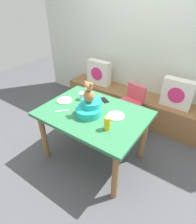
{
  "coord_description": "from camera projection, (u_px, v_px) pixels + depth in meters",
  "views": [
    {
      "loc": [
        1.12,
        -1.51,
        1.99
      ],
      "look_at": [
        0.0,
        0.1,
        0.69
      ],
      "focal_mm": 30.26,
      "sensor_mm": 36.0,
      "label": 1
    }
  ],
  "objects": [
    {
      "name": "ground_plane",
      "position": [
        94.0,
        156.0,
        2.66
      ],
      "size": [
        8.0,
        8.0,
        0.0
      ],
      "primitive_type": "plane",
      "color": "#4C4C51"
    },
    {
      "name": "back_wall",
      "position": [
        148.0,
        40.0,
        2.95
      ],
      "size": [
        4.4,
        0.1,
        2.6
      ],
      "primitive_type": "cube",
      "color": "silver",
      "rests_on": "ground_plane"
    },
    {
      "name": "window_bench",
      "position": [
        133.0,
        105.0,
        3.36
      ],
      "size": [
        2.6,
        0.44,
        0.46
      ],
      "primitive_type": "cube",
      "color": "olive",
      "rests_on": "ground_plane"
    },
    {
      "name": "pillow_floral_left",
      "position": [
        99.0,
        73.0,
        3.45
      ],
      "size": [
        0.44,
        0.15,
        0.44
      ],
      "color": "white",
      "rests_on": "window_bench"
    },
    {
      "name": "pillow_floral_right",
      "position": [
        177.0,
        93.0,
        2.78
      ],
      "size": [
        0.44,
        0.15,
        0.44
      ],
      "color": "white",
      "rests_on": "window_bench"
    },
    {
      "name": "dining_table",
      "position": [
        93.0,
        119.0,
        2.31
      ],
      "size": [
        1.26,
        0.91,
        0.74
      ],
      "color": "#2D7247",
      "rests_on": "ground_plane"
    },
    {
      "name": "highchair",
      "position": [
        130.0,
        104.0,
        2.84
      ],
      "size": [
        0.38,
        0.49,
        0.79
      ],
      "color": "#D84C59",
      "rests_on": "ground_plane"
    },
    {
      "name": "infant_seat_teal",
      "position": [
        89.0,
        108.0,
        2.19
      ],
      "size": [
        0.3,
        0.33,
        0.16
      ],
      "color": "#20ACA8",
      "rests_on": "dining_table"
    },
    {
      "name": "teddy_bear",
      "position": [
        89.0,
        93.0,
        2.08
      ],
      "size": [
        0.13,
        0.12,
        0.25
      ],
      "color": "#A36B3E",
      "rests_on": "infant_seat_teal"
    },
    {
      "name": "ketchup_bottle",
      "position": [
        107.0,
        122.0,
        1.94
      ],
      "size": [
        0.07,
        0.07,
        0.18
      ],
      "color": "gold",
      "rests_on": "dining_table"
    },
    {
      "name": "coffee_mug",
      "position": [
        82.0,
        96.0,
        2.49
      ],
      "size": [
        0.12,
        0.08,
        0.09
      ],
      "color": "silver",
      "rests_on": "dining_table"
    },
    {
      "name": "dinner_plate_near",
      "position": [
        65.0,
        100.0,
        2.48
      ],
      "size": [
        0.2,
        0.2,
        0.01
      ],
      "primitive_type": "cylinder",
      "color": "white",
      "rests_on": "dining_table"
    },
    {
      "name": "dinner_plate_far",
      "position": [
        116.0,
        116.0,
        2.18
      ],
      "size": [
        0.2,
        0.2,
        0.01
      ],
      "primitive_type": "cylinder",
      "color": "white",
      "rests_on": "dining_table"
    },
    {
      "name": "cell_phone",
      "position": [
        104.0,
        100.0,
        2.49
      ],
      "size": [
        0.16,
        0.13,
        0.01
      ],
      "primitive_type": "cube",
      "rotation": [
        0.0,
        0.0,
        1.08
      ],
      "color": "black",
      "rests_on": "dining_table"
    },
    {
      "name": "table_fork",
      "position": [
        62.0,
        111.0,
        2.28
      ],
      "size": [
        0.13,
        0.13,
        0.01
      ],
      "primitive_type": "cube",
      "rotation": [
        0.0,
        0.0,
        2.39
      ],
      "color": "silver",
      "rests_on": "dining_table"
    }
  ]
}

